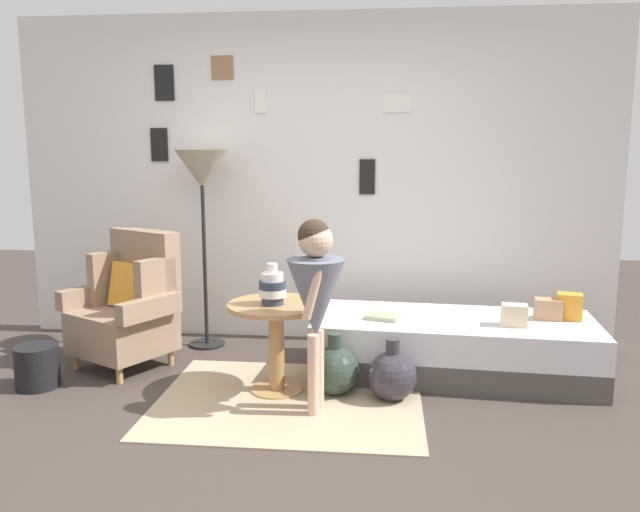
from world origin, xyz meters
name	(u,v)px	position (x,y,z in m)	size (l,w,h in m)	color
ground_plane	(274,440)	(0.00, 0.00, 0.00)	(12.00, 12.00, 0.00)	#423833
gallery_wall	(314,180)	(0.00, 1.95, 1.30)	(4.80, 0.12, 2.60)	silver
rug	(289,400)	(0.00, 0.54, 0.01)	(1.63, 1.32, 0.01)	tan
armchair	(129,306)	(-1.24, 1.09, 0.44)	(0.90, 0.83, 0.97)	tan
daybed	(453,346)	(1.06, 1.13, 0.20)	(1.95, 0.94, 0.40)	#4C4742
pillow_head	(569,307)	(1.83, 1.19, 0.49)	(0.16, 0.12, 0.18)	orange
pillow_mid	(548,309)	(1.69, 1.18, 0.47)	(0.18, 0.12, 0.14)	tan
pillow_back	(514,315)	(1.43, 0.99, 0.47)	(0.16, 0.12, 0.14)	beige
side_table	(276,328)	(-0.10, 0.69, 0.42)	(0.62, 0.62, 0.59)	tan
vase_striped	(272,288)	(-0.12, 0.66, 0.69)	(0.17, 0.17, 0.26)	#2D384C
floor_lamp	(202,177)	(-0.82, 1.60, 1.34)	(0.41, 0.41, 1.54)	black
person_child	(316,291)	(0.18, 0.39, 0.74)	(0.34, 0.34, 1.16)	#D8AD8E
book_on_daybed	(383,317)	(0.57, 1.06, 0.42)	(0.22, 0.16, 0.03)	#99AD80
demijohn_near	(334,370)	(0.27, 0.69, 0.16)	(0.32, 0.32, 0.40)	#2D3D33
demijohn_far	(392,375)	(0.63, 0.63, 0.16)	(0.31, 0.31, 0.39)	#332D38
magazine_basket	(37,367)	(-1.68, 0.61, 0.14)	(0.28, 0.28, 0.28)	black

